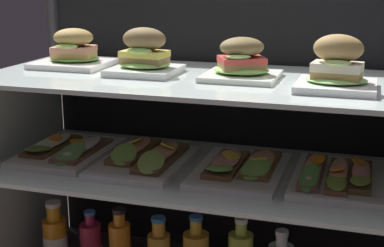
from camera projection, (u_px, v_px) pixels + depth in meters
case_frame at (208, 121)px, 1.66m from camera, size 1.13×0.55×0.91m
riser_lower_tier at (192, 233)px, 1.58m from camera, size 1.07×0.48×0.35m
shelf_lower_glass at (192, 170)px, 1.54m from camera, size 1.08×0.50×0.01m
riser_upper_tier at (192, 126)px, 1.51m from camera, size 1.07×0.48×0.24m
shelf_upper_glass at (192, 79)px, 1.48m from camera, size 1.08×0.50×0.01m
plated_roll_sandwich_mid_right at (74, 53)px, 1.63m from camera, size 0.20×0.20×0.11m
plated_roll_sandwich_right_of_center at (145, 57)px, 1.50m from camera, size 0.17×0.17×0.12m
plated_roll_sandwich_near_left_corner at (242, 63)px, 1.43m from camera, size 0.18×0.18×0.10m
plated_roll_sandwich_center at (337, 70)px, 1.30m from camera, size 0.18×0.18×0.13m
open_sandwich_tray_mid_left at (67, 150)px, 1.64m from camera, size 0.22×0.33×0.06m
open_sandwich_tray_left_of_center at (145, 158)px, 1.56m from camera, size 0.22×0.33×0.07m
open_sandwich_tray_far_right at (241, 168)px, 1.49m from camera, size 0.22×0.33×0.06m
open_sandwich_tray_near_left_corner at (337, 176)px, 1.42m from camera, size 0.22×0.33×0.06m
juice_bottle_front_fourth at (55, 242)px, 1.71m from camera, size 0.07×0.07×0.22m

